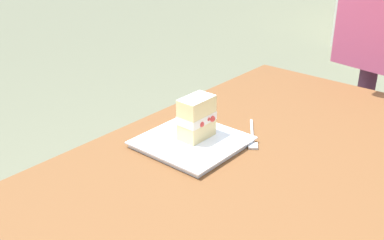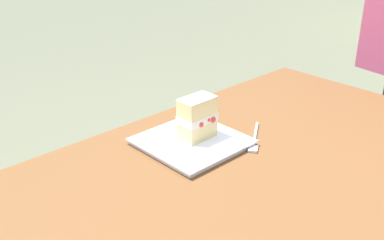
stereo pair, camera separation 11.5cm
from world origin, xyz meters
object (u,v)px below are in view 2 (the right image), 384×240
object	(u,v)px
cake_slice	(197,118)
dessert_fork	(255,139)
patio_table	(245,227)
dessert_plate	(192,142)

from	to	relation	value
cake_slice	dessert_fork	bearing A→B (deg)	142.03
patio_table	cake_slice	bearing A→B (deg)	-107.75
patio_table	dessert_fork	world-z (taller)	dessert_fork
dessert_plate	dessert_fork	distance (m)	0.17
dessert_plate	dessert_fork	size ratio (longest dim) A/B	1.64
dessert_plate	cake_slice	world-z (taller)	cake_slice
patio_table	dessert_plate	world-z (taller)	dessert_plate
dessert_plate	dessert_fork	bearing A→B (deg)	146.00
dessert_plate	dessert_fork	world-z (taller)	dessert_plate
dessert_plate	cake_slice	distance (m)	0.07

